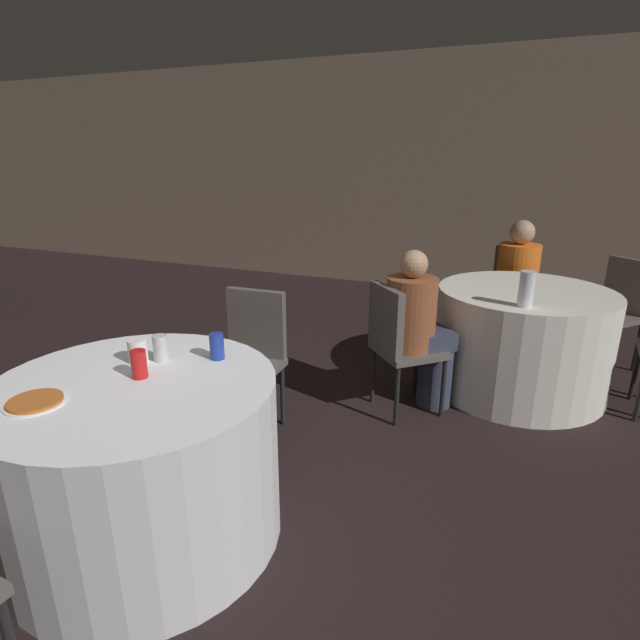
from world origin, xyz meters
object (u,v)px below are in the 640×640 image
at_px(chair_far_northeast, 618,303).
at_px(pizza_plate_near, 35,402).
at_px(table_near, 142,460).
at_px(person_floral_shirt, 420,332).
at_px(person_orange_shirt, 516,285).
at_px(soda_can_red, 139,364).
at_px(bottle_far, 526,289).
at_px(chair_far_southwest, 397,338).
at_px(soda_can_blue, 217,346).
at_px(soda_can_silver, 160,348).
at_px(chair_near_north, 250,349).
at_px(table_far, 521,340).
at_px(chair_far_north, 514,286).

relative_size(chair_far_northeast, pizza_plate_near, 3.97).
height_order(table_near, chair_far_northeast, chair_far_northeast).
bearing_deg(person_floral_shirt, person_orange_shirt, 116.35).
bearing_deg(person_floral_shirt, soda_can_red, -71.76).
height_order(soda_can_red, bottle_far, bottle_far).
distance_m(chair_far_southwest, soda_can_blue, 1.34).
bearing_deg(soda_can_silver, person_floral_shirt, 57.26).
bearing_deg(bottle_far, chair_near_north, -152.57).
bearing_deg(soda_can_silver, soda_can_red, -78.26).
bearing_deg(soda_can_silver, chair_far_southwest, 58.81).
relative_size(table_far, chair_near_north, 1.38).
height_order(soda_can_blue, bottle_far, bottle_far).
xyz_separation_m(pizza_plate_near, soda_can_silver, (0.16, 0.52, 0.05)).
bearing_deg(chair_far_northeast, soda_can_blue, 95.25).
bearing_deg(soda_can_red, person_floral_shirt, 61.36).
xyz_separation_m(table_near, bottle_far, (1.47, 1.79, 0.49)).
bearing_deg(soda_can_silver, chair_far_northeast, 51.12).
relative_size(table_near, table_far, 0.99).
height_order(chair_far_southwest, person_floral_shirt, person_floral_shirt).
relative_size(chair_far_northeast, bottle_far, 3.90).
bearing_deg(table_far, bottle_far, -91.66).
bearing_deg(person_orange_shirt, chair_far_northeast, 166.88).
bearing_deg(chair_far_north, bottle_far, 87.84).
bearing_deg(soda_can_blue, table_near, -117.86).
height_order(pizza_plate_near, soda_can_red, soda_can_red).
bearing_deg(soda_can_red, chair_near_north, 91.85).
distance_m(table_far, chair_far_southwest, 1.03).
bearing_deg(pizza_plate_near, table_far, 56.06).
distance_m(chair_near_north, bottle_far, 1.73).
bearing_deg(person_floral_shirt, soda_can_silver, -75.86).
bearing_deg(chair_near_north, chair_far_northeast, -140.09).
relative_size(table_near, soda_can_silver, 9.76).
xyz_separation_m(table_near, soda_can_red, (-0.00, 0.05, 0.44)).
bearing_deg(chair_far_northeast, table_far, 90.00).
bearing_deg(soda_can_silver, pizza_plate_near, -107.55).
bearing_deg(person_orange_shirt, soda_can_blue, 60.36).
relative_size(chair_near_north, soda_can_red, 7.16).
xyz_separation_m(chair_near_north, bottle_far, (1.51, 0.78, 0.34)).
distance_m(table_near, person_floral_shirt, 1.87).
relative_size(chair_near_north, chair_far_northeast, 1.00).
xyz_separation_m(chair_far_northeast, soda_can_silver, (-2.21, -2.74, 0.28)).
xyz_separation_m(chair_far_north, soda_can_red, (-1.39, -3.18, 0.28)).
bearing_deg(person_floral_shirt, table_far, 90.00).
bearing_deg(table_near, chair_far_north, 66.76).
relative_size(pizza_plate_near, soda_can_silver, 1.80).
xyz_separation_m(person_floral_shirt, soda_can_blue, (-0.68, -1.29, 0.26)).
relative_size(chair_far_northeast, person_orange_shirt, 0.78).
height_order(chair_far_north, person_orange_shirt, person_orange_shirt).
distance_m(soda_can_red, soda_can_blue, 0.35).
xyz_separation_m(chair_far_northeast, chair_far_southwest, (-1.42, -1.44, 0.00)).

